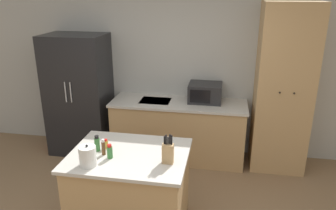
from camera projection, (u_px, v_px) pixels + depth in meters
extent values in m
cube|color=#B2B2AD|center=(176.00, 69.00, 4.99)|extent=(7.20, 0.06, 2.60)
cube|color=black|center=(79.00, 95.00, 5.03)|extent=(0.90, 0.65, 1.84)
cylinder|color=silver|center=(65.00, 92.00, 4.67)|extent=(0.02, 0.02, 0.30)
cylinder|color=silver|center=(71.00, 92.00, 4.65)|extent=(0.02, 0.02, 0.30)
cube|color=tan|center=(178.00, 131.00, 4.94)|extent=(1.94, 0.64, 0.86)
cube|color=beige|center=(179.00, 103.00, 4.79)|extent=(1.98, 0.68, 0.03)
cube|color=#9EA0A3|center=(155.00, 101.00, 4.84)|extent=(0.44, 0.34, 0.01)
cube|color=tan|center=(283.00, 90.00, 4.47)|extent=(0.73, 0.60, 2.32)
sphere|color=black|center=(280.00, 93.00, 4.18)|extent=(0.02, 0.02, 0.02)
sphere|color=black|center=(294.00, 93.00, 4.15)|extent=(0.02, 0.02, 0.02)
cube|color=tan|center=(131.00, 192.00, 3.48)|extent=(1.14, 0.87, 0.85)
cube|color=beige|center=(129.00, 155.00, 3.33)|extent=(1.20, 0.93, 0.03)
cube|color=#232326|center=(205.00, 92.00, 4.77)|extent=(0.48, 0.39, 0.27)
cube|color=black|center=(200.00, 96.00, 4.59)|extent=(0.29, 0.01, 0.19)
cube|color=tan|center=(168.00, 154.00, 3.11)|extent=(0.11, 0.07, 0.20)
cylinder|color=black|center=(164.00, 140.00, 3.08)|extent=(0.02, 0.02, 0.08)
cylinder|color=black|center=(166.00, 140.00, 3.06)|extent=(0.02, 0.02, 0.10)
cylinder|color=black|center=(168.00, 141.00, 3.07)|extent=(0.02, 0.02, 0.07)
cylinder|color=black|center=(170.00, 139.00, 3.07)|extent=(0.02, 0.02, 0.10)
cylinder|color=black|center=(172.00, 140.00, 3.06)|extent=(0.02, 0.02, 0.10)
cylinder|color=#337033|center=(110.00, 152.00, 3.22)|extent=(0.06, 0.06, 0.12)
cylinder|color=red|center=(109.00, 146.00, 3.19)|extent=(0.04, 0.04, 0.03)
cylinder|color=#337033|center=(97.00, 145.00, 3.36)|extent=(0.06, 0.06, 0.14)
cylinder|color=black|center=(97.00, 137.00, 3.33)|extent=(0.04, 0.04, 0.03)
cylinder|color=#563319|center=(104.00, 148.00, 3.28)|extent=(0.04, 0.04, 0.14)
cylinder|color=silver|center=(103.00, 141.00, 3.25)|extent=(0.03, 0.03, 0.03)
cylinder|color=gold|center=(106.00, 145.00, 3.42)|extent=(0.05, 0.05, 0.09)
cylinder|color=red|center=(106.00, 140.00, 3.40)|extent=(0.03, 0.03, 0.02)
cylinder|color=white|center=(88.00, 156.00, 3.07)|extent=(0.16, 0.16, 0.19)
sphere|color=#262628|center=(87.00, 146.00, 3.03)|extent=(0.02, 0.02, 0.02)
cylinder|color=red|center=(51.00, 137.00, 5.35)|extent=(0.11, 0.11, 0.34)
cylinder|color=black|center=(49.00, 126.00, 5.29)|extent=(0.05, 0.05, 0.06)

